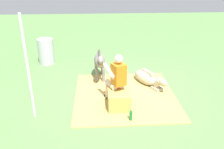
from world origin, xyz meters
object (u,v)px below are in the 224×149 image
person_seated (116,77)px  pony_lying (148,78)px  water_barrel (46,51)px  hay_bale (119,98)px  pony_standing (100,61)px  tent_pole_left (28,69)px  soda_bottle (131,115)px

person_seated → pony_lying: (0.97, -0.98, -0.52)m
person_seated → water_barrel: (2.87, 2.22, -0.27)m
pony_lying → hay_bale: bearing=140.2°
hay_bale → person_seated: (0.15, 0.04, 0.50)m
pony_standing → pony_lying: bearing=-107.0°
hay_bale → person_seated: bearing=16.4°
hay_bale → water_barrel: 3.78m
person_seated → tent_pole_left: bearing=104.5°
hay_bale → pony_standing: 1.64m
pony_standing → tent_pole_left: 2.49m
hay_bale → tent_pole_left: tent_pole_left is taller
pony_lying → water_barrel: size_ratio=1.49×
water_barrel → soda_bottle: bearing=-146.0°
pony_standing → water_barrel: pony_standing is taller
tent_pole_left → hay_bale: bearing=-80.1°
hay_bale → pony_standing: pony_standing is taller
person_seated → pony_lying: bearing=-45.2°
pony_lying → tent_pole_left: 3.38m
pony_standing → pony_lying: 1.48m
tent_pole_left → person_seated: bearing=-75.5°
soda_bottle → water_barrel: (3.67, 2.48, 0.30)m
person_seated → water_barrel: size_ratio=1.48×
soda_bottle → person_seated: bearing=17.8°
person_seated → pony_standing: 1.44m
pony_standing → soda_bottle: size_ratio=4.52×
person_seated → pony_standing: (1.39, 0.38, -0.13)m
pony_lying → water_barrel: water_barrel is taller
pony_lying → pony_standing: bearing=73.0°
person_seated → water_barrel: person_seated is taller
pony_standing → pony_lying: pony_standing is taller
hay_bale → tent_pole_left: bearing=99.9°
tent_pole_left → soda_bottle: bearing=-98.3°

